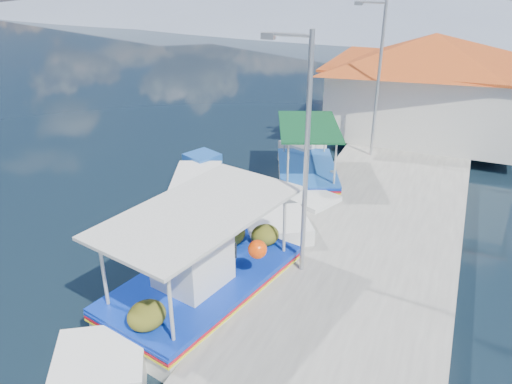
% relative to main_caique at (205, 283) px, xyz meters
% --- Properties ---
extents(ground, '(160.00, 160.00, 0.00)m').
position_rel_main_caique_xyz_m(ground, '(-2.62, -0.39, -0.57)').
color(ground, black).
rests_on(ground, ground).
extents(quay, '(5.00, 44.00, 0.50)m').
position_rel_main_caique_xyz_m(quay, '(3.28, 5.61, -0.32)').
color(quay, '#ABA9A0').
rests_on(quay, ground).
extents(bollards, '(0.20, 17.20, 0.30)m').
position_rel_main_caique_xyz_m(bollards, '(1.18, 4.86, 0.08)').
color(bollards, '#A5A8AD').
rests_on(bollards, quay).
extents(main_caique, '(3.83, 8.73, 2.94)m').
position_rel_main_caique_xyz_m(main_caique, '(0.00, 0.00, 0.00)').
color(main_caique, silver).
rests_on(main_caique, ground).
extents(caique_green_canopy, '(3.72, 6.44, 2.60)m').
position_rel_main_caique_xyz_m(caique_green_canopy, '(0.17, 7.89, -0.18)').
color(caique_green_canopy, silver).
rests_on(caique_green_canopy, ground).
extents(caique_blue_hull, '(2.98, 5.13, 0.99)m').
position_rel_main_caique_xyz_m(caique_blue_hull, '(-3.30, 5.60, -0.30)').
color(caique_blue_hull, '#1C54AD').
rests_on(caique_blue_hull, ground).
extents(caique_far, '(2.86, 7.37, 2.61)m').
position_rel_main_caique_xyz_m(caique_far, '(-0.16, 16.87, -0.08)').
color(caique_far, '#1C54AD').
rests_on(caique_far, ground).
extents(harbor_building, '(10.49, 10.49, 4.40)m').
position_rel_main_caique_xyz_m(harbor_building, '(3.58, 14.61, 2.21)').
color(harbor_building, silver).
rests_on(harbor_building, quay).
extents(lamp_post_near, '(1.21, 0.14, 6.00)m').
position_rel_main_caique_xyz_m(lamp_post_near, '(1.89, 1.61, 3.29)').
color(lamp_post_near, '#A5A8AD').
rests_on(lamp_post_near, quay).
extents(lamp_post_far, '(1.21, 0.14, 6.00)m').
position_rel_main_caique_xyz_m(lamp_post_far, '(1.89, 10.61, 3.29)').
color(lamp_post_far, '#A5A8AD').
rests_on(lamp_post_far, quay).
extents(mountain_ridge, '(171.40, 96.00, 5.50)m').
position_rel_main_caique_xyz_m(mountain_ridge, '(3.92, 55.61, 1.47)').
color(mountain_ridge, slate).
rests_on(mountain_ridge, ground).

